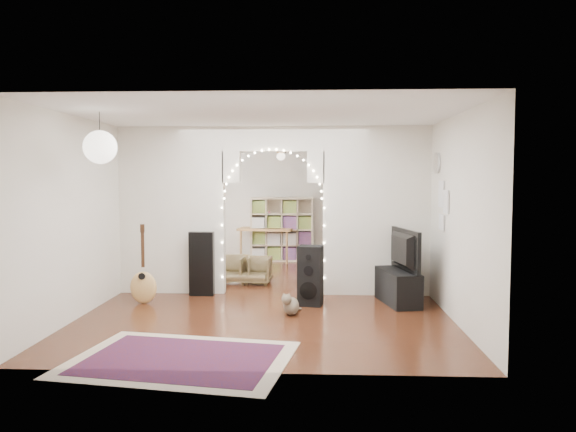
{
  "coord_description": "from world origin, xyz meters",
  "views": [
    {
      "loc": [
        0.68,
        -9.03,
        1.9
      ],
      "look_at": [
        0.22,
        0.3,
        1.24
      ],
      "focal_mm": 35.0,
      "sensor_mm": 36.0,
      "label": 1
    }
  ],
  "objects_px": {
    "media_console": "(398,287)",
    "dining_chair_left": "(235,270)",
    "dining_table": "(267,231)",
    "floor_speaker": "(310,276)",
    "dining_chair_right": "(256,270)",
    "bookcase": "(282,229)",
    "acoustic_guitar": "(143,274)"
  },
  "relations": [
    {
      "from": "dining_table",
      "to": "media_console",
      "type": "bearing_deg",
      "value": -52.48
    },
    {
      "from": "media_console",
      "to": "bookcase",
      "type": "relative_size",
      "value": 0.7
    },
    {
      "from": "media_console",
      "to": "dining_chair_left",
      "type": "relative_size",
      "value": 1.81
    },
    {
      "from": "floor_speaker",
      "to": "dining_chair_left",
      "type": "relative_size",
      "value": 1.59
    },
    {
      "from": "media_console",
      "to": "dining_chair_right",
      "type": "height_order",
      "value": "media_console"
    },
    {
      "from": "acoustic_guitar",
      "to": "dining_table",
      "type": "bearing_deg",
      "value": 63.68
    },
    {
      "from": "acoustic_guitar",
      "to": "dining_chair_left",
      "type": "height_order",
      "value": "acoustic_guitar"
    },
    {
      "from": "media_console",
      "to": "bookcase",
      "type": "bearing_deg",
      "value": 103.51
    },
    {
      "from": "floor_speaker",
      "to": "bookcase",
      "type": "xyz_separation_m",
      "value": [
        -0.68,
        4.34,
        0.28
      ]
    },
    {
      "from": "floor_speaker",
      "to": "dining_table",
      "type": "height_order",
      "value": "floor_speaker"
    },
    {
      "from": "floor_speaker",
      "to": "media_console",
      "type": "distance_m",
      "value": 1.33
    },
    {
      "from": "bookcase",
      "to": "dining_chair_right",
      "type": "xyz_separation_m",
      "value": [
        -0.3,
        -2.73,
        -0.48
      ]
    },
    {
      "from": "acoustic_guitar",
      "to": "media_console",
      "type": "bearing_deg",
      "value": -4.76
    },
    {
      "from": "dining_table",
      "to": "dining_chair_left",
      "type": "relative_size",
      "value": 2.35
    },
    {
      "from": "media_console",
      "to": "dining_table",
      "type": "distance_m",
      "value": 4.79
    },
    {
      "from": "floor_speaker",
      "to": "bookcase",
      "type": "bearing_deg",
      "value": 109.93
    },
    {
      "from": "floor_speaker",
      "to": "dining_chair_right",
      "type": "distance_m",
      "value": 1.89
    },
    {
      "from": "bookcase",
      "to": "media_console",
      "type": "bearing_deg",
      "value": -70.91
    },
    {
      "from": "acoustic_guitar",
      "to": "bookcase",
      "type": "bearing_deg",
      "value": 59.78
    },
    {
      "from": "acoustic_guitar",
      "to": "dining_chair_left",
      "type": "distance_m",
      "value": 2.0
    },
    {
      "from": "acoustic_guitar",
      "to": "dining_chair_left",
      "type": "relative_size",
      "value": 1.83
    },
    {
      "from": "floor_speaker",
      "to": "dining_chair_right",
      "type": "height_order",
      "value": "floor_speaker"
    },
    {
      "from": "dining_chair_right",
      "to": "dining_table",
      "type": "bearing_deg",
      "value": 94.18
    },
    {
      "from": "bookcase",
      "to": "dining_chair_left",
      "type": "height_order",
      "value": "bookcase"
    },
    {
      "from": "acoustic_guitar",
      "to": "dining_chair_right",
      "type": "relative_size",
      "value": 1.9
    },
    {
      "from": "media_console",
      "to": "dining_table",
      "type": "height_order",
      "value": "dining_table"
    },
    {
      "from": "floor_speaker",
      "to": "acoustic_guitar",
      "type": "bearing_deg",
      "value": -168.56
    },
    {
      "from": "media_console",
      "to": "dining_table",
      "type": "relative_size",
      "value": 0.77
    },
    {
      "from": "acoustic_guitar",
      "to": "floor_speaker",
      "type": "xyz_separation_m",
      "value": [
        2.5,
        0.02,
        -0.0
      ]
    },
    {
      "from": "acoustic_guitar",
      "to": "dining_chair_right",
      "type": "xyz_separation_m",
      "value": [
        1.52,
        1.62,
        -0.2
      ]
    },
    {
      "from": "bookcase",
      "to": "dining_chair_left",
      "type": "bearing_deg",
      "value": -110.3
    },
    {
      "from": "dining_table",
      "to": "dining_chair_right",
      "type": "bearing_deg",
      "value": -80.73
    }
  ]
}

